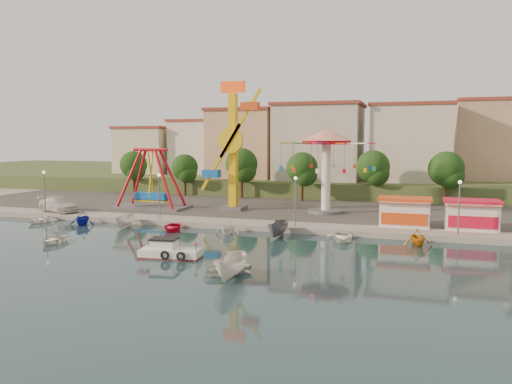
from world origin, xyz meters
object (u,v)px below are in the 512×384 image
at_px(kamikaze_tower, 235,149).
at_px(rowboat_a, 53,239).
at_px(skiff, 231,267).
at_px(cabin_motorboat, 169,252).
at_px(van, 59,204).
at_px(pirate_ship_ride, 151,180).
at_px(wave_swinger, 326,152).

height_order(kamikaze_tower, rowboat_a, kamikaze_tower).
relative_size(rowboat_a, skiff, 0.78).
xyz_separation_m(cabin_motorboat, van, (-23.85, 15.96, 1.06)).
distance_m(pirate_ship_ride, rowboat_a, 21.02).
distance_m(kamikaze_tower, skiff, 31.10).
relative_size(wave_swinger, van, 1.81).
distance_m(wave_swinger, rowboat_a, 32.78).
height_order(pirate_ship_ride, skiff, pirate_ship_ride).
bearing_deg(van, rowboat_a, -123.77).
bearing_deg(cabin_motorboat, pirate_ship_ride, 115.53).
bearing_deg(rowboat_a, cabin_motorboat, -17.51).
bearing_deg(wave_swinger, cabin_motorboat, -108.96).
bearing_deg(wave_swinger, pirate_ship_ride, -173.42).
bearing_deg(skiff, cabin_motorboat, 146.19).
distance_m(cabin_motorboat, van, 28.72).
height_order(pirate_ship_ride, van, pirate_ship_ride).
bearing_deg(skiff, pirate_ship_ride, 126.70).
distance_m(wave_swinger, van, 34.42).
relative_size(kamikaze_tower, van, 2.58).
relative_size(kamikaze_tower, skiff, 3.58).
bearing_deg(kamikaze_tower, wave_swinger, 6.05).
relative_size(kamikaze_tower, rowboat_a, 4.60).
distance_m(pirate_ship_ride, wave_swinger, 23.43).
relative_size(cabin_motorboat, van, 0.81).
bearing_deg(skiff, kamikaze_tower, 107.82).
bearing_deg(kamikaze_tower, cabin_motorboat, -82.89).
xyz_separation_m(kamikaze_tower, wave_swinger, (11.63, 1.23, -0.34)).
height_order(wave_swinger, skiff, wave_swinger).
bearing_deg(pirate_ship_ride, cabin_motorboat, -57.52).
height_order(pirate_ship_ride, rowboat_a, pirate_ship_ride).
xyz_separation_m(pirate_ship_ride, skiff, (21.48, -26.97, -3.50)).
xyz_separation_m(rowboat_a, skiff, (20.26, -6.38, 0.52)).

